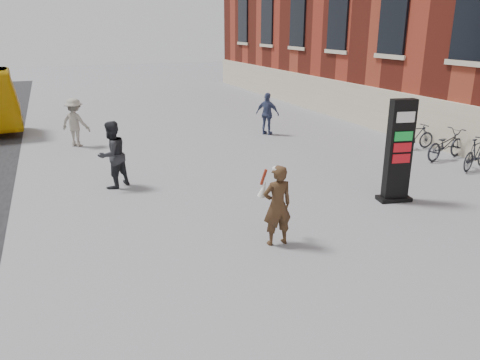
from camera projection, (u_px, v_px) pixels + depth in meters
name	position (u px, v px, depth m)	size (l,w,h in m)	color
ground	(259.00, 243.00, 9.88)	(100.00, 100.00, 0.00)	#9E9EA3
info_pylon	(399.00, 151.00, 11.86)	(0.92, 0.58, 2.66)	black
woman	(277.00, 204.00, 9.58)	(0.65, 0.59, 1.72)	#301F12
pedestrian_a	(112.00, 155.00, 13.00)	(0.92, 0.72, 1.89)	#242529
pedestrian_b	(75.00, 122.00, 17.55)	(1.17, 0.67, 1.81)	gray
pedestrian_c	(267.00, 114.00, 19.44)	(1.02, 0.43, 1.75)	#3C466B
bike_5	(476.00, 153.00, 14.82)	(0.48, 1.71, 1.03)	#212229
bike_6	(446.00, 144.00, 15.94)	(0.68, 1.94, 1.02)	#212229
bike_7	(416.00, 137.00, 17.23)	(0.45, 1.59, 0.95)	#212229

